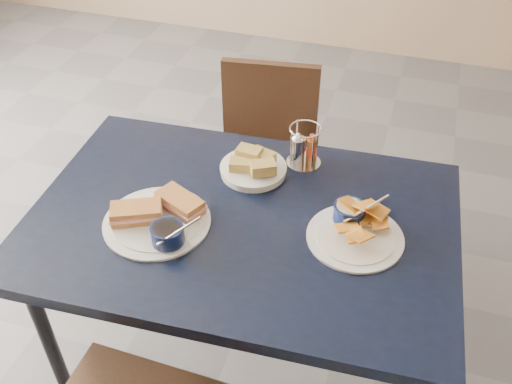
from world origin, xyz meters
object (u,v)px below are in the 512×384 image
(plantain_plate, at_px, (354,226))
(bread_basket, at_px, (254,166))
(sandwich_plate, at_px, (159,218))
(dining_table, at_px, (242,234))
(condiment_caddy, at_px, (303,148))
(chair_far, at_px, (269,151))

(plantain_plate, bearing_deg, bread_basket, 153.77)
(sandwich_plate, bearing_deg, dining_table, 24.09)
(condiment_caddy, bearing_deg, bread_basket, -143.86)
(bread_basket, relative_size, condiment_caddy, 1.50)
(dining_table, bearing_deg, bread_basket, 98.36)
(dining_table, height_order, chair_far, chair_far)
(chair_far, height_order, sandwich_plate, sandwich_plate)
(sandwich_plate, distance_m, bread_basket, 0.35)
(dining_table, relative_size, bread_basket, 6.15)
(bread_basket, distance_m, condiment_caddy, 0.17)
(dining_table, xyz_separation_m, condiment_caddy, (0.10, 0.30, 0.12))
(sandwich_plate, relative_size, condiment_caddy, 2.32)
(dining_table, bearing_deg, condiment_caddy, 71.56)
(chair_far, height_order, bread_basket, same)
(dining_table, distance_m, chair_far, 0.74)
(sandwich_plate, relative_size, plantain_plate, 1.19)
(dining_table, xyz_separation_m, sandwich_plate, (-0.21, -0.09, 0.09))
(plantain_plate, relative_size, bread_basket, 1.30)
(dining_table, xyz_separation_m, chair_far, (-0.12, 0.70, -0.21))
(dining_table, relative_size, plantain_plate, 4.71)
(condiment_caddy, bearing_deg, chair_far, 119.54)
(dining_table, distance_m, plantain_plate, 0.33)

